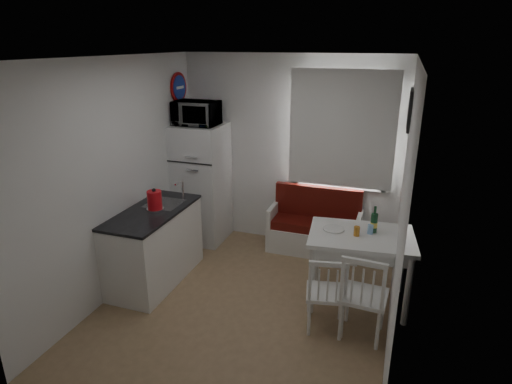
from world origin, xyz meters
TOP-DOWN VIEW (x-y plane):
  - floor at (0.00, 0.00)m, footprint 3.00×3.50m
  - ceiling at (0.00, 0.00)m, footprint 3.00×3.50m
  - wall_back at (0.00, 1.75)m, footprint 3.00×0.02m
  - wall_front at (0.00, -1.75)m, footprint 3.00×0.02m
  - wall_left at (-1.50, 0.00)m, footprint 0.02×3.50m
  - wall_right at (1.50, 0.00)m, footprint 0.02×3.50m
  - window at (0.70, 1.72)m, footprint 1.22×0.06m
  - curtain at (0.70, 1.65)m, footprint 1.35×0.02m
  - kitchen_counter at (-1.20, 0.16)m, footprint 0.62×1.32m
  - wall_sign at (-1.47, 1.45)m, footprint 0.03×0.40m
  - picture_frame at (1.48, 1.10)m, footprint 0.04×0.52m
  - bench at (0.45, 1.51)m, footprint 1.24×0.48m
  - dining_table at (1.14, 0.46)m, footprint 1.17×0.88m
  - chair_left at (0.89, -0.19)m, footprint 0.46×0.44m
  - chair_right at (1.25, -0.20)m, footprint 0.45×0.43m
  - fridge at (-1.18, 1.40)m, footprint 0.67×0.67m
  - microwave at (-1.18, 1.35)m, footprint 0.58×0.39m
  - kettle at (-1.15, 0.15)m, footprint 0.20×0.20m
  - wine_bottle at (1.25, 0.56)m, footprint 0.07×0.07m
  - drinking_glass_orange at (1.09, 0.41)m, footprint 0.06×0.06m
  - drinking_glass_blue at (1.22, 0.51)m, footprint 0.06×0.06m
  - plate at (0.84, 0.48)m, footprint 0.23×0.23m

SIDE VIEW (x-z plane):
  - floor at x=0.00m, z-range -0.01..0.01m
  - bench at x=0.45m, z-range -0.15..0.74m
  - kitchen_counter at x=-1.20m, z-range -0.12..1.04m
  - chair_left at x=0.89m, z-range 0.29..0.73m
  - chair_right at x=1.25m, z-range 0.32..0.81m
  - dining_table at x=1.14m, z-range 0.32..1.13m
  - plate at x=0.84m, z-range 0.82..0.83m
  - fridge at x=-1.18m, z-range 0.00..1.68m
  - drinking_glass_blue at x=1.22m, z-range 0.82..0.92m
  - drinking_glass_orange at x=1.09m, z-range 0.82..0.92m
  - wine_bottle at x=1.25m, z-range 0.82..1.11m
  - kettle at x=-1.15m, z-range 0.90..1.16m
  - wall_back at x=0.00m, z-range 0.00..2.60m
  - wall_front at x=0.00m, z-range 0.00..2.60m
  - wall_left at x=-1.50m, z-range 0.00..2.60m
  - wall_right at x=1.50m, z-range 0.00..2.60m
  - window at x=0.70m, z-range 0.89..2.36m
  - curtain at x=0.70m, z-range 0.93..2.42m
  - microwave at x=-1.18m, z-range 1.68..2.00m
  - picture_frame at x=1.48m, z-range 1.84..2.26m
  - wall_sign at x=-1.47m, z-range 1.95..2.35m
  - ceiling at x=0.00m, z-range 2.59..2.61m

